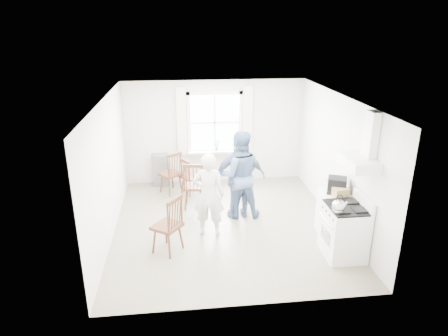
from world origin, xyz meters
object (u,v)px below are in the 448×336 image
at_px(windsor_chair_c, 172,219).
at_px(person_left, 209,195).
at_px(person_right, 240,177).
at_px(gas_stove, 344,231).
at_px(windsor_chair_b, 194,181).
at_px(windsor_chair_a, 173,169).
at_px(person_mid, 239,175).
at_px(low_cabinet, 333,214).
at_px(stereo_stack, 337,185).

height_order(windsor_chair_c, person_left, person_left).
height_order(person_left, person_right, person_right).
bearing_deg(gas_stove, windsor_chair_b, 139.63).
relative_size(gas_stove, windsor_chair_a, 1.07).
distance_m(windsor_chair_a, windsor_chair_b, 1.02).
relative_size(person_left, person_mid, 0.89).
bearing_deg(windsor_chair_b, person_right, -26.06).
distance_m(gas_stove, person_mid, 2.41).
relative_size(low_cabinet, windsor_chair_c, 0.82).
xyz_separation_m(gas_stove, person_mid, (-1.60, 1.74, 0.45)).
distance_m(gas_stove, person_right, 2.37).
bearing_deg(windsor_chair_b, windsor_chair_c, -104.85).
xyz_separation_m(windsor_chair_a, windsor_chair_b, (0.45, -0.91, 0.03)).
xyz_separation_m(person_mid, person_right, (-0.00, -0.05, -0.03)).
distance_m(low_cabinet, person_mid, 2.02).
bearing_deg(person_left, stereo_stack, -176.14).
distance_m(low_cabinet, stereo_stack, 0.60).
relative_size(windsor_chair_a, person_mid, 0.56).
bearing_deg(windsor_chair_a, person_right, -44.72).
height_order(gas_stove, stereo_stack, stereo_stack).
bearing_deg(windsor_chair_a, windsor_chair_c, -90.17).
bearing_deg(stereo_stack, person_left, 172.31).
bearing_deg(gas_stove, windsor_chair_c, 171.91).
bearing_deg(person_left, person_right, -124.33).
height_order(stereo_stack, windsor_chair_b, stereo_stack).
relative_size(windsor_chair_a, windsor_chair_b, 0.96).
height_order(windsor_chair_a, windsor_chair_c, windsor_chair_c).
distance_m(windsor_chair_a, person_right, 1.96).
bearing_deg(person_right, windsor_chair_a, -44.68).
bearing_deg(person_right, person_left, 44.16).
xyz_separation_m(low_cabinet, windsor_chair_a, (-3.05, 2.36, 0.19)).
bearing_deg(stereo_stack, gas_stove, -96.73).
height_order(windsor_chair_c, person_mid, person_mid).
relative_size(stereo_stack, windsor_chair_b, 0.39).
height_order(low_cabinet, person_mid, person_mid).
bearing_deg(low_cabinet, person_right, 149.17).
bearing_deg(gas_stove, stereo_stack, 83.27).
distance_m(low_cabinet, person_left, 2.42).
distance_m(gas_stove, windsor_chair_c, 3.02).
relative_size(windsor_chair_b, person_mid, 0.59).
xyz_separation_m(windsor_chair_b, windsor_chair_c, (-0.46, -1.73, -0.00)).
bearing_deg(person_left, windsor_chair_c, 52.12).
xyz_separation_m(low_cabinet, person_mid, (-1.67, 1.04, 0.48)).
xyz_separation_m(low_cabinet, person_left, (-2.36, 0.32, 0.38)).
distance_m(gas_stove, windsor_chair_b, 3.33).
relative_size(windsor_chair_b, person_right, 0.61).
bearing_deg(person_mid, person_right, 90.87).
xyz_separation_m(person_left, person_mid, (0.70, 0.72, 0.10)).
bearing_deg(windsor_chair_b, gas_stove, -40.37).
bearing_deg(person_mid, person_left, 47.97).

